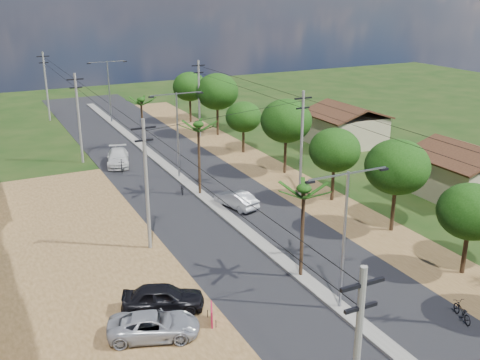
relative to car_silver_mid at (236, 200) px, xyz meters
The scene contains 33 objects.
ground 16.11m from the car_silver_mid, 95.35° to the right, with size 160.00×160.00×0.00m, color black.
road 1.93m from the car_silver_mid, 145.52° to the right, with size 12.00×110.00×0.04m, color black.
median 2.54m from the car_silver_mid, 127.29° to the left, with size 1.00×90.00×0.18m, color #605E56.
dirt_lot_west 18.36m from the car_silver_mid, 154.05° to the right, with size 18.00×46.00×0.04m, color brown.
dirt_shoulder_east 7.11m from the car_silver_mid, ahead, with size 5.00×90.00×0.03m, color brown.
house_east_near 19.53m from the car_silver_mid, 18.05° to the right, with size 7.60×7.50×4.60m.
house_east_far 22.95m from the car_silver_mid, 31.54° to the left, with size 7.60×7.50×4.60m.
tree_east_b 18.16m from the car_silver_mid, 64.05° to the right, with size 4.00×4.00×5.83m.
tree_east_c 12.90m from the car_silver_mid, 47.76° to the right, with size 4.60×4.60×6.83m.
tree_east_d 8.94m from the car_silver_mid, 14.41° to the right, with size 4.20×4.20×6.13m.
tree_east_e 10.99m from the car_silver_mid, 36.39° to the left, with size 4.80×4.80×7.14m.
tree_east_f 16.27m from the car_silver_mid, 61.14° to the left, with size 3.80×3.80×5.52m.
tree_east_g 23.93m from the car_silver_mid, 69.30° to the left, with size 5.00×5.00×7.38m.
tree_east_h 31.27m from the car_silver_mid, 75.05° to the left, with size 4.40×4.40×6.52m.
palm_median_near 13.06m from the car_silver_mid, 97.11° to the right, with size 2.00×2.00×6.15m.
palm_median_mid 6.73m from the car_silver_mid, 110.70° to the left, with size 2.00×2.00×6.55m.
palm_median_far 20.55m from the car_silver_mid, 94.30° to the left, with size 2.00×2.00×5.85m.
streetlight_near 16.62m from the car_silver_mid, 95.35° to the right, with size 5.10×0.18×8.00m.
streetlight_mid 9.98m from the car_silver_mid, 99.49° to the left, with size 5.10×0.18×8.00m.
streetlight_far 34.25m from the car_silver_mid, 92.53° to the left, with size 5.10×0.18×8.00m.
utility_pole_w_b 10.26m from the car_silver_mid, 154.63° to the right, with size 1.60×0.24×9.00m.
utility_pole_w_c 20.29m from the car_silver_mid, 115.31° to the left, with size 1.60×0.24×9.00m.
utility_pole_w_d 40.09m from the car_silver_mid, 102.30° to the left, with size 1.60×0.24×9.00m.
utility_pole_e_b 7.26m from the car_silver_mid, ahead, with size 1.60×0.24×9.00m.
utility_pole_e_c 23.14m from the car_silver_mid, 74.72° to the left, with size 1.60×0.24×9.00m.
car_silver_mid is the anchor object (origin of this frame).
car_white_far 16.49m from the car_silver_mid, 109.46° to the left, with size 2.06×5.07×1.47m, color #B5B5B1.
car_parked_silver 18.10m from the car_silver_mid, 129.39° to the right, with size 2.13×4.63×1.29m, color #97999E.
car_parked_dark 15.65m from the car_silver_mid, 130.89° to the right, with size 1.80×4.48×1.53m, color black.
moto_rider_east 20.14m from the car_silver_mid, 79.41° to the right, with size 0.62×1.77×0.93m, color black.
moto_rider_west_a 5.70m from the car_silver_mid, 118.29° to the left, with size 0.53×1.52×0.80m, color black.
moto_rider_west_b 14.37m from the car_silver_mid, 113.73° to the left, with size 0.53×1.89×1.14m, color black.
roadside_sign 16.43m from the car_silver_mid, 120.62° to the right, with size 0.52×1.14×0.99m.
Camera 1 is at (-16.94, -21.69, 16.87)m, focal length 42.00 mm.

